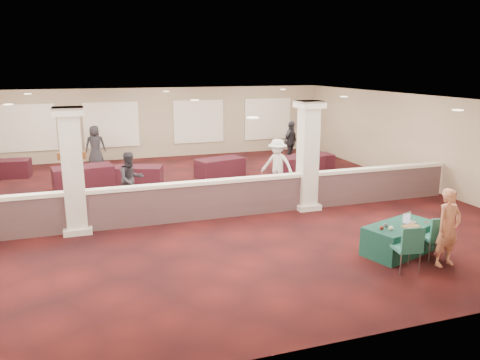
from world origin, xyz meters
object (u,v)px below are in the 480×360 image
object	(u,v)px
near_table	(400,239)
woman	(448,228)
far_table_front_left	(83,178)
far_table_back_center	(220,168)
attendee_c	(291,142)
attendee_d	(95,146)
far_table_front_center	(138,176)
far_table_front_right	(301,165)
attendee_a	(131,179)
far_table_back_right	(313,162)
conf_chair_main	(437,234)
attendee_b	(277,165)
far_table_back_left	(7,169)
conf_chair_side	(409,245)

from	to	relation	value
near_table	woman	distance (m)	1.14
far_table_front_left	near_table	bearing A→B (deg)	-50.50
far_table_back_center	attendee_c	xyz separation A→B (m)	(3.76, 1.79, 0.54)
attendee_c	attendee_d	distance (m)	8.44
far_table_front_center	attendee_d	bearing A→B (deg)	107.39
far_table_front_center	far_table_front_right	xyz separation A→B (m)	(6.31, -0.18, 0.01)
near_table	far_table_front_left	distance (m)	10.72
far_table_back_center	attendee_a	xyz separation A→B (m)	(-3.59, -2.78, 0.47)
far_table_front_center	far_table_back_center	size ratio (longest dim) A/B	0.96
far_table_front_left	far_table_back_right	bearing A→B (deg)	1.28
conf_chair_main	attendee_a	distance (m)	8.63
attendee_a	attendee_d	world-z (taller)	attendee_d
far_table_front_left	attendee_c	distance (m)	8.98
far_table_front_right	attendee_b	world-z (taller)	attendee_b
far_table_back_right	near_table	bearing A→B (deg)	-104.05
far_table_back_left	attendee_b	world-z (taller)	attendee_b
woman	far_table_back_left	size ratio (longest dim) A/B	1.01
woman	attendee_c	distance (m)	11.24
near_table	conf_chair_side	size ratio (longest dim) A/B	1.72
far_table_front_left	far_table_back_right	world-z (taller)	far_table_front_left
far_table_back_right	attendee_d	bearing A→B (deg)	155.64
conf_chair_main	attendee_c	size ratio (longest dim) A/B	0.55
far_table_front_left	far_table_front_center	xyz separation A→B (m)	(1.84, -0.13, -0.05)
far_table_front_center	attendee_a	bearing A→B (deg)	-100.55
far_table_front_left	attendee_d	bearing A→B (deg)	82.23
near_table	conf_chair_main	xyz separation A→B (m)	(0.49, -0.59, 0.25)
attendee_b	far_table_back_left	bearing A→B (deg)	-163.63
attendee_c	far_table_front_right	bearing A→B (deg)	-143.21
woman	attendee_d	size ratio (longest dim) A/B	0.98
conf_chair_side	far_table_front_center	size ratio (longest dim) A/B	0.59
conf_chair_side	far_table_back_center	distance (m)	9.51
far_table_front_center	attendee_d	distance (m)	4.36
far_table_front_center	conf_chair_main	bearing A→B (deg)	-57.94
far_table_back_right	attendee_b	world-z (taller)	attendee_b
woman	attendee_c	size ratio (longest dim) A/B	0.93
far_table_back_right	attendee_a	bearing A→B (deg)	-159.78
woman	conf_chair_main	bearing A→B (deg)	86.43
near_table	far_table_front_center	xyz separation A→B (m)	(-4.98, 8.14, 0.01)
woman	far_table_back_center	distance (m)	9.66
woman	far_table_front_right	distance (m)	8.90
far_table_back_left	attendee_d	bearing A→B (deg)	21.09
far_table_front_right	woman	bearing A→B (deg)	-95.37
attendee_c	woman	bearing A→B (deg)	-136.15
conf_chair_main	far_table_back_right	distance (m)	9.21
far_table_front_right	far_table_back_left	size ratio (longest dim) A/B	1.06
woman	far_table_back_center	world-z (taller)	woman
conf_chair_main	conf_chair_side	size ratio (longest dim) A/B	0.98
far_table_front_left	far_table_front_center	size ratio (longest dim) A/B	1.15
attendee_b	far_table_back_right	bearing A→B (deg)	87.94
far_table_back_right	far_table_front_center	bearing A→B (deg)	-177.32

